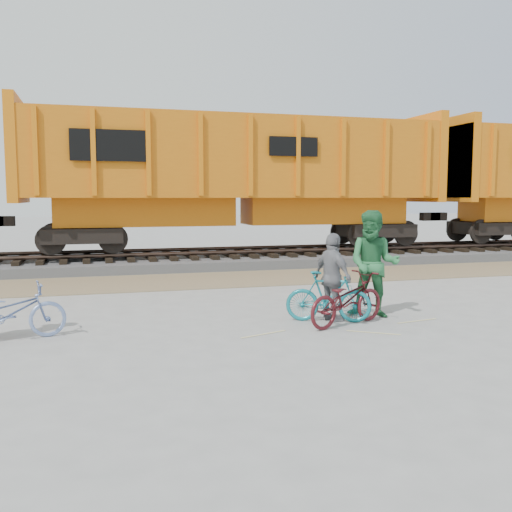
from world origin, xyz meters
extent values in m
plane|color=#9E9E99|center=(0.00, 0.00, 0.00)|extent=(120.00, 120.00, 0.00)
cube|color=#8B7A56|center=(0.00, 5.50, 0.01)|extent=(120.00, 3.00, 0.02)
cube|color=slate|center=(0.00, 9.00, 0.15)|extent=(120.00, 4.00, 0.30)
cube|color=black|center=(0.00, 9.00, 0.36)|extent=(0.22, 2.60, 0.12)
cube|color=black|center=(6.50, 9.00, 0.36)|extent=(0.22, 2.60, 0.12)
cylinder|color=#382821|center=(0.00, 8.28, 0.48)|extent=(120.00, 0.12, 0.12)
cylinder|color=#382821|center=(0.00, 9.72, 0.48)|extent=(120.00, 0.12, 0.12)
cube|color=black|center=(1.03, 9.00, 0.94)|extent=(11.20, 2.20, 0.80)
cube|color=#C9680E|center=(1.03, 9.00, 1.79)|extent=(11.76, 1.65, 0.90)
cube|color=#C9680E|center=(1.03, 9.00, 3.54)|extent=(14.00, 3.00, 2.60)
cube|color=orange|center=(-5.82, 9.00, 3.64)|extent=(0.30, 3.06, 3.10)
cube|color=orange|center=(7.88, 9.00, 3.64)|extent=(0.30, 3.06, 3.10)
cube|color=black|center=(-3.17, 7.42, 3.74)|extent=(2.20, 0.04, 0.90)
cube|color=orange|center=(9.18, 9.00, 3.64)|extent=(0.30, 3.06, 3.10)
imported|color=#7A91C7|center=(-4.98, -0.09, 0.45)|extent=(1.81, 0.96, 0.90)
imported|color=#157A86|center=(0.41, -0.20, 0.46)|extent=(1.59, 1.03, 0.93)
imported|color=#50151A|center=(0.61, -0.55, 0.47)|extent=(1.87, 1.26, 0.93)
imported|color=#2A703E|center=(1.41, 0.00, 1.01)|extent=(1.24, 1.19, 2.02)
imported|color=gray|center=(0.51, -0.15, 0.81)|extent=(0.64, 1.02, 1.62)
camera|label=1|loc=(-3.65, -9.66, 2.27)|focal=40.00mm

